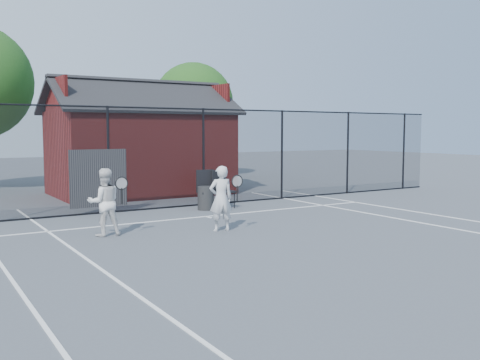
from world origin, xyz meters
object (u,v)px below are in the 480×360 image
clubhouse (140,150)px  player_back (104,202)px  waste_bin (206,198)px  chair_right (208,190)px  chair_left (224,190)px  player_front (221,198)px

clubhouse → player_back: clubhouse is taller
player_back → waste_bin: 4.38m
clubhouse → chair_right: 4.95m
clubhouse → player_back: size_ratio=4.36×
chair_left → waste_bin: size_ratio=1.61×
clubhouse → waste_bin: (0.09, -4.90, -1.26)m
player_front → chair_left: player_front is taller
player_back → waste_bin: player_back is taller
chair_left → clubhouse: bearing=87.7°
clubhouse → waste_bin: size_ratio=9.43×
chair_right → waste_bin: (-0.11, -0.06, -0.22)m
clubhouse → player_back: 8.08m
clubhouse → chair_right: bearing=-87.7°
clubhouse → waste_bin: 5.06m
player_front → chair_left: (1.89, 3.12, -0.20)m
clubhouse → chair_left: 5.06m
player_back → chair_left: 4.90m
player_back → waste_bin: size_ratio=2.16×
chair_right → clubhouse: bearing=98.4°
clubhouse → chair_left: bearing=-81.9°
player_front → chair_right: (1.38, 3.18, -0.19)m
waste_bin → clubhouse: bearing=91.0°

